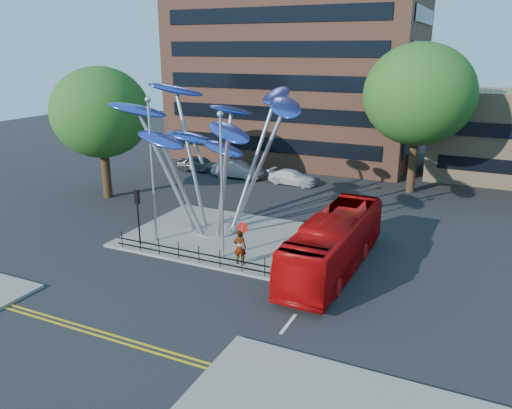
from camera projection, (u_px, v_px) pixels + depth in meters
The scene contains 18 objects.
ground at pixel (188, 278), 26.29m from camera, with size 120.00×120.00×0.00m, color black.
traffic_island at pixel (225, 237), 31.86m from camera, with size 12.00×9.00×0.15m, color slate.
double_yellow_near at pixel (111, 334), 21.11m from camera, with size 40.00×0.12×0.01m, color gold.
double_yellow_far at pixel (106, 338), 20.85m from camera, with size 40.00×0.12×0.01m, color gold.
brick_tower at pixel (300, 14), 51.85m from camera, with size 25.00×15.00×30.00m, color brown.
tree_right at pixel (419, 95), 39.63m from camera, with size 8.80×8.80×12.11m.
tree_left at pixel (101, 113), 38.56m from camera, with size 7.60×7.60×10.32m.
leaf_sculpture at pixel (213, 128), 30.83m from camera, with size 12.72×9.54×9.51m.
street_lamp_left at pixel (152, 158), 29.53m from camera, with size 0.36×0.36×8.80m.
street_lamp_right at pixel (221, 173), 27.15m from camera, with size 0.36×0.36×8.30m.
traffic_light_island at pixel (137, 206), 29.69m from camera, with size 0.28×0.18×3.42m.
no_entry_sign_island at pixel (243, 236), 27.11m from camera, with size 0.60×0.10×2.45m.
pedestrian_railing_front at pixel (189, 254), 28.00m from camera, with size 10.00×0.06×1.00m.
red_bus at pixel (334, 243), 26.91m from camera, with size 2.60×11.11×3.10m, color #B30808.
pedestrian at pixel (240, 247), 27.37m from camera, with size 0.72×0.47×1.96m, color gray.
parked_car_left at pixel (200, 164), 48.75m from camera, with size 1.79×4.45×1.52m, color #464A4F.
parked_car_mid at pixel (238, 170), 46.34m from camera, with size 1.67×4.78×1.58m, color #9EA0A5.
parked_car_right at pixel (292, 177), 44.16m from camera, with size 1.78×4.38×1.27m, color silver.
Camera 1 is at (13.43, -20.11, 11.60)m, focal length 35.00 mm.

